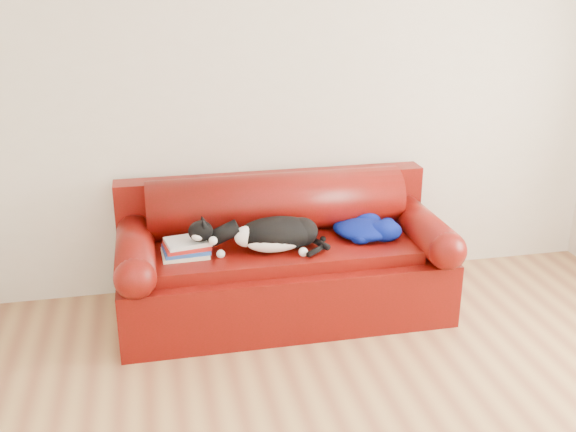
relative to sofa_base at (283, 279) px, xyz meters
name	(u,v)px	position (x,y,z in m)	size (l,w,h in m)	color
room_shell	(441,103)	(0.33, -1.48, 1.43)	(4.52, 4.02, 2.61)	beige
sofa_base	(283,279)	(0.00, 0.00, 0.00)	(2.10, 0.90, 0.50)	#360B02
sofa_back	(276,223)	(0.00, 0.24, 0.30)	(2.10, 1.01, 0.88)	#360B02
book_stack	(186,248)	(-0.62, -0.08, 0.31)	(0.29, 0.24, 0.10)	beige
cat	(276,235)	(-0.07, -0.11, 0.36)	(0.72, 0.31, 0.26)	black
blanket	(366,228)	(0.55, -0.02, 0.32)	(0.45, 0.41, 0.14)	#02094F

